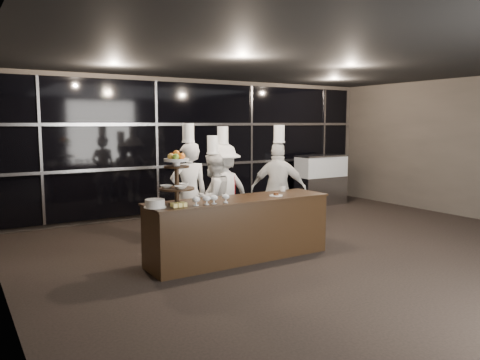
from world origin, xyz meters
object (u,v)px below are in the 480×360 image
display_case (321,177)px  chef_d (279,189)px  buffet_counter (239,228)px  layer_cake (155,203)px  chef_b (213,197)px  chef_c (223,191)px  chef_a (189,193)px  display_stand (177,174)px

display_case → chef_d: size_ratio=0.65×
buffet_counter → layer_cake: layer_cake is taller
display_case → chef_b: 4.46m
buffet_counter → chef_d: size_ratio=1.42×
display_case → chef_c: (-3.79, -1.70, 0.16)m
chef_a → chef_d: chef_a is taller
display_case → buffet_counter: bearing=-145.1°
display_case → chef_a: size_ratio=0.64×
chef_a → chef_b: size_ratio=1.11×
chef_b → chef_d: size_ratio=0.91×
buffet_counter → chef_b: chef_b is taller
layer_cake → display_case: 6.33m
layer_cake → display_case: size_ratio=0.23×
display_case → display_stand: bearing=-150.6°
chef_a → chef_c: 0.75m
display_stand → chef_b: bearing=43.5°
display_case → chef_b: chef_b is taller
display_stand → layer_cake: size_ratio=2.48×
buffet_counter → display_case: size_ratio=2.20×
chef_c → chef_d: 0.99m
display_stand → chef_d: size_ratio=0.37×
buffet_counter → chef_b: 1.16m
layer_cake → chef_d: 2.82m
chef_c → layer_cake: bearing=-144.0°
chef_a → chef_c: size_ratio=1.03×
display_stand → layer_cake: display_stand is taller
buffet_counter → chef_c: (0.44, 1.24, 0.38)m
display_stand → chef_d: (2.34, 0.82, -0.48)m
chef_a → chef_c: chef_a is taller
display_stand → chef_c: bearing=40.9°
chef_c → display_stand: bearing=-139.1°
layer_cake → chef_b: size_ratio=0.16×
buffet_counter → layer_cake: (-1.34, -0.05, 0.51)m
buffet_counter → display_case: 5.16m
display_case → chef_a: chef_a is taller
chef_b → chef_a: bearing=-177.5°
display_case → chef_b: bearing=-155.6°
buffet_counter → chef_c: bearing=70.7°
display_stand → display_case: 6.03m
buffet_counter → display_stand: size_ratio=3.81×
display_stand → chef_a: 1.37m
buffet_counter → chef_c: size_ratio=1.44×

